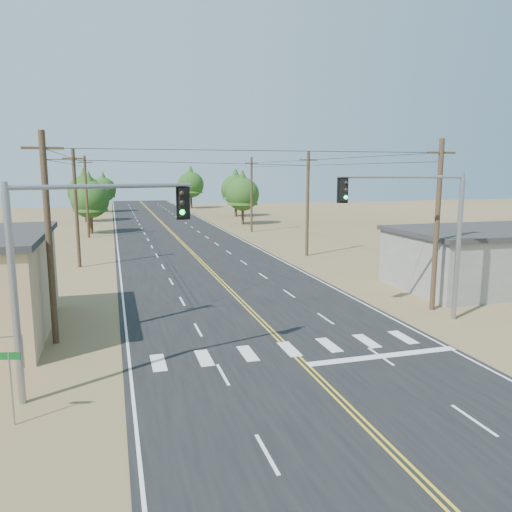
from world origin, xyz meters
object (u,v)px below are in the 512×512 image
object	(u,v)px
signal_mast_left	(71,251)
building_right	(502,259)
street_sign	(11,377)
signal_mast_right	(423,221)

from	to	relation	value
signal_mast_left	building_right	bearing A→B (deg)	2.58
building_right	street_sign	world-z (taller)	building_right
building_right	street_sign	xyz separation A→B (m)	(-30.00, -12.06, -0.33)
signal_mast_right	signal_mast_left	bearing A→B (deg)	-143.83
building_right	signal_mast_left	size ratio (longest dim) A/B	1.91
signal_mast_left	signal_mast_right	bearing A→B (deg)	-2.32
signal_mast_left	signal_mast_right	distance (m)	18.36
signal_mast_left	signal_mast_right	xyz separation A→B (m)	(17.77, 4.59, 0.15)
building_right	street_sign	size ratio (longest dim) A/B	6.03
signal_mast_left	street_sign	bearing A→B (deg)	-147.80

